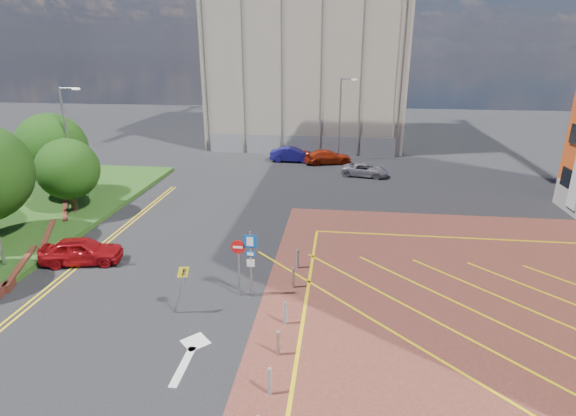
% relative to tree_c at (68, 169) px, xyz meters
% --- Properties ---
extents(ground, '(140.00, 140.00, 0.00)m').
position_rel_tree_c_xyz_m(ground, '(13.50, -10.00, -3.19)').
color(ground, black).
rests_on(ground, ground).
extents(forecourt, '(26.00, 26.00, 0.02)m').
position_rel_tree_c_xyz_m(forecourt, '(27.50, -10.00, -3.18)').
color(forecourt, brown).
rests_on(forecourt, ground).
extents(retaining_wall, '(6.06, 20.33, 0.40)m').
position_rel_tree_c_xyz_m(retaining_wall, '(1.70, -8.00, -2.99)').
color(retaining_wall, brown).
rests_on(retaining_wall, ground).
extents(tree_c, '(4.00, 4.00, 4.90)m').
position_rel_tree_c_xyz_m(tree_c, '(0.00, 0.00, 0.00)').
color(tree_c, '#3D2B1C').
rests_on(tree_c, grass_bed).
extents(tree_d, '(5.00, 5.00, 6.08)m').
position_rel_tree_c_xyz_m(tree_d, '(-3.00, 3.00, 0.68)').
color(tree_d, '#3D2B1C').
rests_on(tree_d, grass_bed).
extents(lamp_left_far, '(1.53, 0.16, 8.00)m').
position_rel_tree_c_xyz_m(lamp_left_far, '(-0.92, 2.00, 1.47)').
color(lamp_left_far, '#9EA0A8').
rests_on(lamp_left_far, grass_bed).
extents(lamp_back, '(1.53, 0.16, 8.00)m').
position_rel_tree_c_xyz_m(lamp_back, '(17.58, 18.00, 1.17)').
color(lamp_back, '#9EA0A8').
rests_on(lamp_back, ground).
extents(sign_cluster, '(1.17, 0.12, 3.20)m').
position_rel_tree_c_xyz_m(sign_cluster, '(13.80, -9.02, -1.24)').
color(sign_cluster, '#9EA0A8').
rests_on(sign_cluster, ground).
extents(warning_sign, '(0.80, 0.43, 2.24)m').
position_rel_tree_c_xyz_m(warning_sign, '(11.39, -10.75, -1.76)').
color(warning_sign, '#9EA0A8').
rests_on(warning_sign, ground).
extents(bollard_row, '(0.14, 11.14, 0.90)m').
position_rel_tree_c_xyz_m(bollard_row, '(15.80, -11.67, -2.72)').
color(bollard_row, '#9EA0A8').
rests_on(bollard_row, forecourt).
extents(construction_building, '(21.20, 19.20, 22.00)m').
position_rel_tree_c_xyz_m(construction_building, '(13.50, 30.00, 7.81)').
color(construction_building, '#A99D8A').
rests_on(construction_building, ground).
extents(construction_fence, '(21.60, 0.06, 2.00)m').
position_rel_tree_c_xyz_m(construction_fence, '(14.50, 20.00, -2.19)').
color(construction_fence, gray).
rests_on(construction_fence, ground).
extents(car_red_left, '(4.35, 2.48, 1.40)m').
position_rel_tree_c_xyz_m(car_red_left, '(4.50, -6.75, -2.49)').
color(car_red_left, '#9A0D12').
rests_on(car_red_left, ground).
extents(car_blue_back, '(4.36, 1.59, 1.43)m').
position_rel_tree_c_xyz_m(car_blue_back, '(12.97, 16.75, -2.48)').
color(car_blue_back, navy).
rests_on(car_blue_back, ground).
extents(car_red_back, '(4.97, 3.16, 1.34)m').
position_rel_tree_c_xyz_m(car_red_back, '(16.47, 16.38, -2.52)').
color(car_red_back, '#B22B0F').
rests_on(car_red_back, ground).
extents(car_silver_back, '(4.35, 2.65, 1.13)m').
position_rel_tree_c_xyz_m(car_silver_back, '(19.90, 12.20, -2.63)').
color(car_silver_back, '#A7A6AD').
rests_on(car_silver_back, ground).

